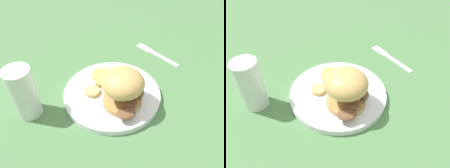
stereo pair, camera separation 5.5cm
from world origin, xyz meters
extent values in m
plane|color=#4C7A47|center=(0.00, 0.00, 0.00)|extent=(4.00, 4.00, 0.00)
cylinder|color=white|center=(0.00, 0.00, 0.01)|extent=(0.25, 0.25, 0.02)
torus|color=white|center=(0.00, 0.00, 0.01)|extent=(0.25, 0.25, 0.01)
cylinder|color=tan|center=(-0.05, 0.00, 0.02)|extent=(0.09, 0.09, 0.01)
ellipsoid|color=brown|center=(-0.04, 0.01, 0.04)|extent=(0.03, 0.02, 0.02)
ellipsoid|color=#563323|center=(-0.05, 0.00, 0.04)|extent=(0.04, 0.02, 0.01)
ellipsoid|color=brown|center=(-0.06, -0.04, 0.04)|extent=(0.03, 0.03, 0.02)
ellipsoid|color=#4C281E|center=(-0.03, -0.04, 0.04)|extent=(0.04, 0.03, 0.02)
ellipsoid|color=brown|center=(-0.09, 0.02, 0.04)|extent=(0.04, 0.05, 0.01)
ellipsoid|color=brown|center=(-0.07, 0.00, 0.04)|extent=(0.05, 0.05, 0.01)
ellipsoid|color=#563323|center=(-0.05, 0.00, 0.04)|extent=(0.02, 0.03, 0.02)
ellipsoid|color=tan|center=(-0.05, 0.00, 0.08)|extent=(0.10, 0.10, 0.06)
cylinder|color=#DBB766|center=(0.02, 0.05, 0.02)|extent=(0.04, 0.04, 0.01)
cylinder|color=#BC8942|center=(0.03, -0.05, 0.02)|extent=(0.05, 0.05, 0.01)
cylinder|color=tan|center=(0.04, 0.01, 0.02)|extent=(0.04, 0.04, 0.01)
cylinder|color=tan|center=(0.07, -0.01, 0.02)|extent=(0.05, 0.05, 0.01)
cube|color=silver|center=(0.05, -0.23, 0.00)|extent=(0.11, 0.03, 0.00)
cube|color=silver|center=(0.13, -0.22, 0.00)|extent=(0.06, 0.03, 0.00)
cylinder|color=silver|center=(0.06, 0.20, 0.07)|extent=(0.06, 0.06, 0.13)
camera|label=1|loc=(-0.34, 0.22, 0.42)|focal=35.00mm
camera|label=2|loc=(-0.37, 0.17, 0.42)|focal=35.00mm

